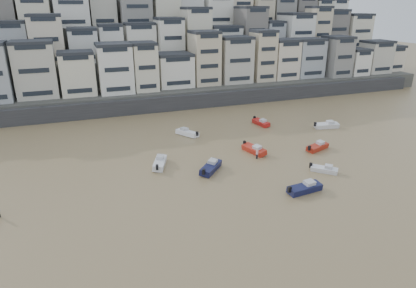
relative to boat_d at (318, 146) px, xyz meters
name	(u,v)px	position (x,y,z in m)	size (l,w,h in m)	color
harbor_wall	(178,102)	(-15.50, 34.43, 1.04)	(140.00, 3.00, 3.50)	#38383A
hillside	(158,40)	(-10.76, 74.27, 12.30)	(141.04, 66.00, 50.00)	#4C4C47
boat_d	(318,146)	(0.00, 0.00, 0.00)	(5.22, 1.71, 1.42)	#9D2213
boat_e	(254,149)	(-11.10, 2.62, 0.02)	(5.37, 1.76, 1.46)	#A82214
boat_c	(211,166)	(-20.70, -1.75, 0.07)	(5.74, 1.88, 1.57)	#121539
boat_g	(327,125)	(9.14, 9.62, 0.03)	(5.47, 1.79, 1.49)	silver
boat_i	(261,122)	(-2.59, 16.16, -0.02)	(5.06, 1.66, 1.38)	#AC1815
boat_h	(187,132)	(-19.20, 15.23, 0.02)	(5.33, 1.74, 1.45)	white
boat_b	(324,169)	(-4.64, -8.16, -0.12)	(4.32, 1.41, 1.18)	silver
boat_f	(160,162)	(-27.62, 2.74, 0.04)	(5.54, 1.81, 1.51)	silver
boat_a	(305,187)	(-11.12, -12.55, 0.04)	(5.53, 1.81, 1.51)	#121639
person_pink	(257,154)	(-11.85, 0.08, 0.16)	(0.44, 0.44, 1.74)	#D4959B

